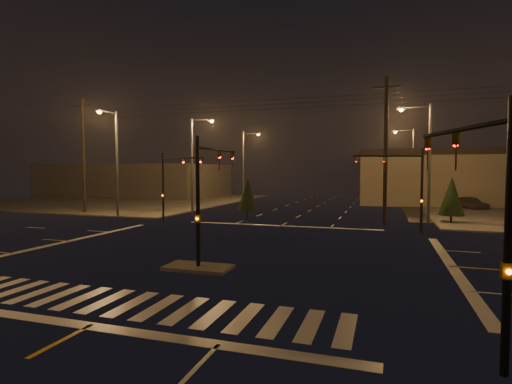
% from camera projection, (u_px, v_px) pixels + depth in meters
% --- Properties ---
extents(ground, '(140.00, 140.00, 0.00)m').
position_uv_depth(ground, '(231.00, 252.00, 21.84)').
color(ground, black).
rests_on(ground, ground).
extents(sidewalk_nw, '(36.00, 36.00, 0.12)m').
position_uv_depth(sidewalk_nw, '(118.00, 200.00, 59.56)').
color(sidewalk_nw, '#44423D').
rests_on(sidewalk_nw, ground).
extents(median_island, '(3.00, 1.60, 0.15)m').
position_uv_depth(median_island, '(198.00, 267.00, 18.04)').
color(median_island, '#44423D').
rests_on(median_island, ground).
extents(crosswalk, '(15.00, 2.60, 0.01)m').
position_uv_depth(crosswalk, '(132.00, 304.00, 13.29)').
color(crosswalk, beige).
rests_on(crosswalk, ground).
extents(stop_bar_near, '(16.00, 0.50, 0.01)m').
position_uv_depth(stop_bar_near, '(89.00, 326.00, 11.39)').
color(stop_bar_near, beige).
rests_on(stop_bar_near, ground).
extents(stop_bar_far, '(16.00, 0.50, 0.01)m').
position_uv_depth(stop_bar_far, '(281.00, 226.00, 32.30)').
color(stop_bar_far, beige).
rests_on(stop_bar_far, ground).
extents(commercial_block, '(30.00, 18.00, 5.60)m').
position_uv_depth(commercial_block, '(136.00, 180.00, 72.36)').
color(commercial_block, '#44403C').
rests_on(commercial_block, ground).
extents(signal_mast_median, '(0.25, 4.59, 6.00)m').
position_uv_depth(signal_mast_median, '(207.00, 185.00, 18.73)').
color(signal_mast_median, black).
rests_on(signal_mast_median, ground).
extents(signal_mast_ne, '(4.84, 1.86, 6.00)m').
position_uv_depth(signal_mast_ne, '(407.00, 180.00, 28.36)').
color(signal_mast_ne, black).
rests_on(signal_mast_ne, ground).
extents(signal_mast_nw, '(4.84, 1.86, 6.00)m').
position_uv_depth(signal_mast_nw, '(171.00, 179.00, 34.19)').
color(signal_mast_nw, black).
rests_on(signal_mast_nw, ground).
extents(signal_mast_se, '(1.55, 3.87, 6.00)m').
position_uv_depth(signal_mast_se, '(487.00, 202.00, 9.24)').
color(signal_mast_se, black).
rests_on(signal_mast_se, ground).
extents(streetlight_1, '(2.77, 0.32, 10.00)m').
position_uv_depth(streetlight_1, '(195.00, 158.00, 42.08)').
color(streetlight_1, '#38383A').
rests_on(streetlight_1, ground).
extents(streetlight_2, '(2.77, 0.32, 10.00)m').
position_uv_depth(streetlight_2, '(245.00, 162.00, 57.28)').
color(streetlight_2, '#38383A').
rests_on(streetlight_2, ground).
extents(streetlight_3, '(2.77, 0.32, 10.00)m').
position_uv_depth(streetlight_3, '(426.00, 155.00, 33.31)').
color(streetlight_3, '#38383A').
rests_on(streetlight_3, ground).
extents(streetlight_4, '(2.77, 0.32, 10.00)m').
position_uv_depth(streetlight_4, '(411.00, 161.00, 52.31)').
color(streetlight_4, '#38383A').
rests_on(streetlight_4, ground).
extents(streetlight_5, '(0.32, 2.77, 10.00)m').
position_uv_depth(streetlight_5, '(115.00, 156.00, 37.08)').
color(streetlight_5, '#38383A').
rests_on(streetlight_5, ground).
extents(utility_pole_0, '(2.20, 0.32, 12.00)m').
position_uv_depth(utility_pole_0, '(84.00, 155.00, 41.58)').
color(utility_pole_0, black).
rests_on(utility_pole_0, ground).
extents(utility_pole_1, '(2.20, 0.32, 12.00)m').
position_uv_depth(utility_pole_1, '(386.00, 150.00, 32.37)').
color(utility_pole_1, black).
rests_on(utility_pole_1, ground).
extents(conifer_0, '(2.09, 2.09, 3.96)m').
position_uv_depth(conifer_0, '(452.00, 196.00, 33.63)').
color(conifer_0, black).
rests_on(conifer_0, ground).
extents(conifer_3, '(1.97, 1.97, 3.77)m').
position_uv_depth(conifer_3, '(248.00, 194.00, 37.85)').
color(conifer_3, black).
rests_on(conifer_3, ground).
extents(car_parked, '(3.74, 4.87, 1.55)m').
position_uv_depth(car_parked, '(471.00, 203.00, 45.99)').
color(car_parked, black).
rests_on(car_parked, ground).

